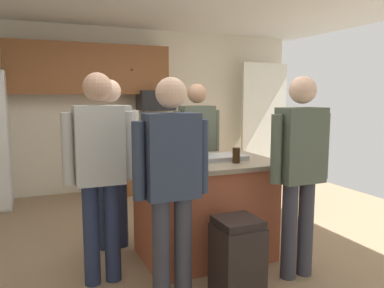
{
  "coord_description": "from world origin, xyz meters",
  "views": [
    {
      "loc": [
        -1.24,
        -3.34,
        1.54
      ],
      "look_at": [
        0.22,
        0.12,
        1.05
      ],
      "focal_mm": 35.25,
      "sensor_mm": 36.0,
      "label": 1
    }
  ],
  "objects_px": {
    "person_guest_by_door": "(300,164)",
    "person_guest_right": "(172,177)",
    "microwave_over_range": "(156,101)",
    "mug_blue_stoneware": "(196,158)",
    "kitchen_island": "(204,208)",
    "person_guest_left": "(100,164)",
    "glass_stout_tall": "(185,153)",
    "tumbler_amber": "(236,155)",
    "person_elder_center": "(111,153)",
    "serving_tray": "(221,157)",
    "person_host_foreground": "(197,145)",
    "trash_bin": "(237,257)"
  },
  "relations": [
    {
      "from": "tumbler_amber",
      "to": "trash_bin",
      "type": "xyz_separation_m",
      "value": [
        -0.28,
        -0.53,
        -0.7
      ]
    },
    {
      "from": "person_elder_center",
      "to": "glass_stout_tall",
      "type": "distance_m",
      "value": 0.77
    },
    {
      "from": "person_guest_right",
      "to": "trash_bin",
      "type": "bearing_deg",
      "value": -58.37
    },
    {
      "from": "serving_tray",
      "to": "trash_bin",
      "type": "bearing_deg",
      "value": -108.02
    },
    {
      "from": "person_guest_by_door",
      "to": "person_host_foreground",
      "type": "distance_m",
      "value": 1.51
    },
    {
      "from": "person_guest_right",
      "to": "trash_bin",
      "type": "xyz_separation_m",
      "value": [
        0.5,
        -0.08,
        -0.66
      ]
    },
    {
      "from": "person_guest_left",
      "to": "tumbler_amber",
      "type": "xyz_separation_m",
      "value": [
        1.2,
        -0.07,
        0.01
      ]
    },
    {
      "from": "microwave_over_range",
      "to": "person_host_foreground",
      "type": "height_order",
      "value": "person_host_foreground"
    },
    {
      "from": "person_elder_center",
      "to": "kitchen_island",
      "type": "bearing_deg",
      "value": -0.0
    },
    {
      "from": "person_guest_right",
      "to": "serving_tray",
      "type": "xyz_separation_m",
      "value": [
        0.75,
        0.67,
        -0.01
      ]
    },
    {
      "from": "glass_stout_tall",
      "to": "kitchen_island",
      "type": "bearing_deg",
      "value": -6.44
    },
    {
      "from": "person_host_foreground",
      "to": "kitchen_island",
      "type": "bearing_deg",
      "value": 0.0
    },
    {
      "from": "person_guest_by_door",
      "to": "glass_stout_tall",
      "type": "distance_m",
      "value": 1.03
    },
    {
      "from": "microwave_over_range",
      "to": "person_guest_left",
      "type": "height_order",
      "value": "person_guest_left"
    },
    {
      "from": "kitchen_island",
      "to": "mug_blue_stoneware",
      "type": "distance_m",
      "value": 0.55
    },
    {
      "from": "kitchen_island",
      "to": "microwave_over_range",
      "type": "bearing_deg",
      "value": 82.03
    },
    {
      "from": "glass_stout_tall",
      "to": "tumbler_amber",
      "type": "xyz_separation_m",
      "value": [
        0.4,
        -0.25,
        -0.01
      ]
    },
    {
      "from": "person_host_foreground",
      "to": "glass_stout_tall",
      "type": "relative_size",
      "value": 9.89
    },
    {
      "from": "person_guest_right",
      "to": "glass_stout_tall",
      "type": "distance_m",
      "value": 0.8
    },
    {
      "from": "serving_tray",
      "to": "trash_bin",
      "type": "height_order",
      "value": "serving_tray"
    },
    {
      "from": "microwave_over_range",
      "to": "glass_stout_tall",
      "type": "xyz_separation_m",
      "value": [
        -0.57,
        -2.66,
        -0.44
      ]
    },
    {
      "from": "mug_blue_stoneware",
      "to": "tumbler_amber",
      "type": "height_order",
      "value": "tumbler_amber"
    },
    {
      "from": "person_host_foreground",
      "to": "mug_blue_stoneware",
      "type": "relative_size",
      "value": 13.33
    },
    {
      "from": "kitchen_island",
      "to": "mug_blue_stoneware",
      "type": "xyz_separation_m",
      "value": [
        -0.15,
        -0.13,
        0.51
      ]
    },
    {
      "from": "person_guest_by_door",
      "to": "serving_tray",
      "type": "height_order",
      "value": "person_guest_by_door"
    },
    {
      "from": "kitchen_island",
      "to": "person_elder_center",
      "type": "distance_m",
      "value": 1.06
    },
    {
      "from": "person_guest_by_door",
      "to": "tumbler_amber",
      "type": "xyz_separation_m",
      "value": [
        -0.34,
        0.47,
        0.02
      ]
    },
    {
      "from": "person_guest_right",
      "to": "serving_tray",
      "type": "bearing_deg",
      "value": -7.92
    },
    {
      "from": "microwave_over_range",
      "to": "trash_bin",
      "type": "bearing_deg",
      "value": -97.35
    },
    {
      "from": "trash_bin",
      "to": "tumbler_amber",
      "type": "bearing_deg",
      "value": 62.08
    },
    {
      "from": "microwave_over_range",
      "to": "person_guest_by_door",
      "type": "height_order",
      "value": "person_guest_by_door"
    },
    {
      "from": "glass_stout_tall",
      "to": "person_elder_center",
      "type": "bearing_deg",
      "value": 138.66
    },
    {
      "from": "serving_tray",
      "to": "trash_bin",
      "type": "relative_size",
      "value": 0.72
    },
    {
      "from": "microwave_over_range",
      "to": "mug_blue_stoneware",
      "type": "bearing_deg",
      "value": -100.51
    },
    {
      "from": "person_elder_center",
      "to": "glass_stout_tall",
      "type": "relative_size",
      "value": 10.03
    },
    {
      "from": "kitchen_island",
      "to": "person_guest_right",
      "type": "xyz_separation_m",
      "value": [
        -0.57,
        -0.68,
        0.49
      ]
    },
    {
      "from": "person_guest_left",
      "to": "mug_blue_stoneware",
      "type": "height_order",
      "value": "person_guest_left"
    },
    {
      "from": "person_host_foreground",
      "to": "glass_stout_tall",
      "type": "xyz_separation_m",
      "value": [
        -0.46,
        -0.77,
        0.05
      ]
    },
    {
      "from": "serving_tray",
      "to": "kitchen_island",
      "type": "bearing_deg",
      "value": 177.56
    },
    {
      "from": "tumbler_amber",
      "to": "person_elder_center",
      "type": "bearing_deg",
      "value": 142.45
    },
    {
      "from": "person_guest_by_door",
      "to": "tumbler_amber",
      "type": "bearing_deg",
      "value": -2.7
    },
    {
      "from": "person_guest_by_door",
      "to": "trash_bin",
      "type": "distance_m",
      "value": 0.92
    },
    {
      "from": "person_guest_by_door",
      "to": "person_guest_right",
      "type": "relative_size",
      "value": 1.02
    },
    {
      "from": "tumbler_amber",
      "to": "serving_tray",
      "type": "bearing_deg",
      "value": 100.01
    },
    {
      "from": "kitchen_island",
      "to": "person_guest_left",
      "type": "bearing_deg",
      "value": -171.38
    },
    {
      "from": "person_guest_right",
      "to": "tumbler_amber",
      "type": "xyz_separation_m",
      "value": [
        0.79,
        0.45,
        0.04
      ]
    },
    {
      "from": "person_guest_left",
      "to": "trash_bin",
      "type": "relative_size",
      "value": 2.81
    },
    {
      "from": "person_elder_center",
      "to": "person_guest_by_door",
      "type": "bearing_deg",
      "value": -8.17
    },
    {
      "from": "person_guest_right",
      "to": "mug_blue_stoneware",
      "type": "bearing_deg",
      "value": 2.45
    },
    {
      "from": "person_elder_center",
      "to": "person_guest_by_door",
      "type": "relative_size",
      "value": 1.0
    }
  ]
}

